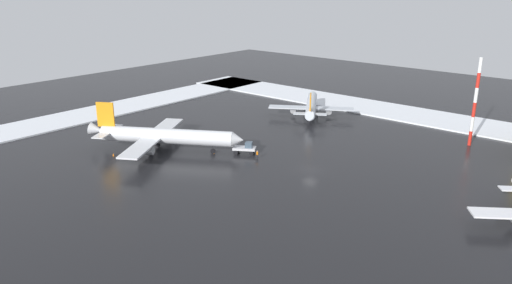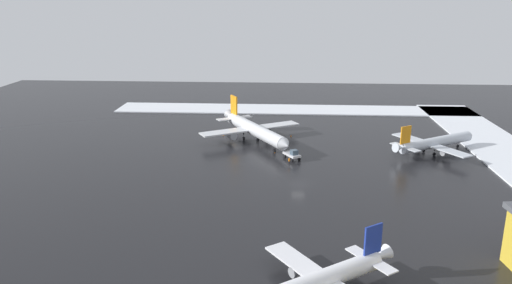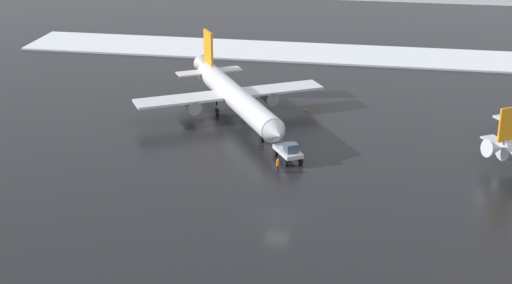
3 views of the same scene
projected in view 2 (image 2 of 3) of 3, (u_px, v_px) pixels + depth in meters
ground_plane at (298, 184)px, 100.01m from camera, size 240.00×240.00×0.00m
snow_bank_right at (294, 109)px, 164.10m from camera, size 14.00×116.00×0.33m
airplane_distant_tail at (254, 129)px, 127.94m from camera, size 29.88×25.57×9.85m
airplane_foreground_jet at (314, 283)px, 60.92m from camera, size 19.56×22.70×7.83m
airplane_parked_portside at (434, 143)px, 118.81m from camera, size 20.12×23.45×7.86m
pushback_tug at (292, 154)px, 114.34m from camera, size 5.07×4.29×2.50m
ground_crew_by_nose_gear at (289, 161)px, 110.85m from camera, size 0.36×0.36×1.71m
ground_crew_beside_wing at (258, 133)px, 132.64m from camera, size 0.36×0.36×1.71m
traffic_cone_near_nose at (223, 135)px, 134.27m from camera, size 0.36×0.36×0.55m
traffic_cone_mid_line at (291, 136)px, 133.24m from camera, size 0.36×0.36×0.55m
traffic_cone_wingtip_side at (275, 152)px, 119.65m from camera, size 0.36×0.36×0.55m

